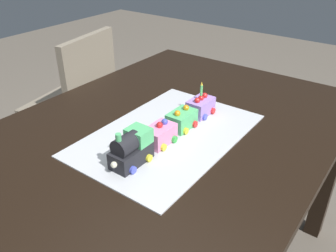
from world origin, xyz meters
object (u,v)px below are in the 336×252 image
at_px(cake_locomotive, 131,148).
at_px(cake_car_gondola_lavender, 201,106).
at_px(cake_car_flatbed_mint_green, 182,120).
at_px(dining_table, 165,155).
at_px(cake_car_caboose_bubblegum, 160,135).
at_px(birthday_candle, 201,89).
at_px(chair, 77,103).

bearing_deg(cake_locomotive, cake_car_gondola_lavender, -0.00).
bearing_deg(cake_locomotive, cake_car_flatbed_mint_green, 0.00).
bearing_deg(dining_table, cake_car_flatbed_mint_green, -50.33).
relative_size(dining_table, cake_car_flatbed_mint_green, 14.00).
distance_m(cake_car_caboose_bubblegum, cake_car_flatbed_mint_green, 0.12).
relative_size(cake_car_gondola_lavender, birthday_candle, 1.98).
xyz_separation_m(cake_locomotive, cake_car_caboose_bubblegum, (0.13, 0.00, -0.02)).
relative_size(chair, cake_car_caboose_bubblegum, 8.60).
bearing_deg(cake_car_flatbed_mint_green, cake_locomotive, 180.00).
relative_size(cake_locomotive, cake_car_gondola_lavender, 1.40).
bearing_deg(cake_locomotive, birthday_candle, -0.00).
bearing_deg(chair, cake_car_flatbed_mint_green, 62.47).
xyz_separation_m(dining_table, cake_car_gondola_lavender, (0.15, -0.04, 0.14)).
height_order(dining_table, birthday_candle, birthday_candle).
distance_m(chair, birthday_candle, 0.96).
bearing_deg(chair, cake_car_caboose_bubblegum, 55.74).
bearing_deg(cake_car_caboose_bubblegum, chair, 66.20).
height_order(cake_car_caboose_bubblegum, cake_car_flatbed_mint_green, same).
relative_size(dining_table, cake_car_gondola_lavender, 14.00).
height_order(chair, birthday_candle, birthday_candle).
relative_size(cake_locomotive, cake_car_caboose_bubblegum, 1.40).
relative_size(cake_locomotive, cake_car_flatbed_mint_green, 1.40).
distance_m(dining_table, birthday_candle, 0.26).
bearing_deg(chair, birthday_candle, 69.73).
height_order(chair, cake_car_flatbed_mint_green, chair).
xyz_separation_m(chair, cake_car_flatbed_mint_green, (-0.27, -0.88, 0.30)).
xyz_separation_m(dining_table, cake_car_flatbed_mint_green, (0.04, -0.04, 0.14)).
xyz_separation_m(chair, birthday_candle, (-0.15, -0.88, 0.37)).
xyz_separation_m(chair, cake_car_gondola_lavender, (-0.15, -0.88, 0.30)).
xyz_separation_m(cake_car_flatbed_mint_green, cake_car_gondola_lavender, (0.12, -0.00, 0.00)).
distance_m(dining_table, cake_car_flatbed_mint_green, 0.15).
bearing_deg(birthday_candle, cake_car_gondola_lavender, 0.00).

